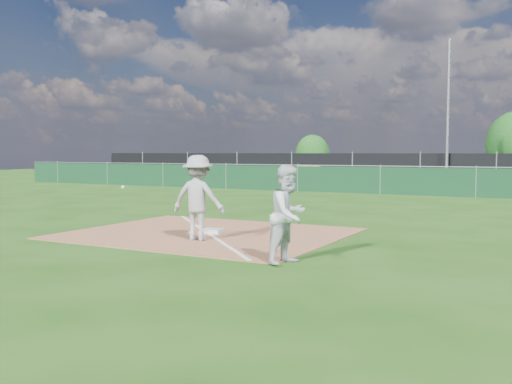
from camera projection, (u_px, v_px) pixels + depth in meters
ground at (342, 203)px, 20.92m from camera, size 90.00×90.00×0.00m
infield_dirt at (207, 233)px, 13.01m from camera, size 6.00×5.00×0.02m
foul_line at (207, 233)px, 13.01m from camera, size 5.01×5.01×0.01m
green_fence at (380, 181)px, 25.27m from camera, size 44.00×0.05×1.20m
dirt_mound at (307, 176)px, 30.71m from camera, size 3.38×2.60×1.17m
black_fence at (420, 169)px, 32.27m from camera, size 46.00×0.04×1.80m
parking_lot at (437, 181)px, 36.73m from camera, size 46.00×9.00×0.01m
light_pole at (448, 113)px, 31.09m from camera, size 0.16×0.16×8.00m
first_base at (212, 231)px, 13.03m from camera, size 0.50×0.50×0.09m
play_at_first at (198, 198)px, 11.90m from camera, size 2.39×0.82×1.78m
runner at (289, 215)px, 9.48m from camera, size 0.77×0.91×1.65m
car_left at (345, 169)px, 38.13m from camera, size 4.51×2.27×1.48m
car_mid at (392, 168)px, 37.59m from camera, size 5.10×1.95×1.66m
tree_left at (313, 155)px, 45.19m from camera, size 2.74×2.74×3.26m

